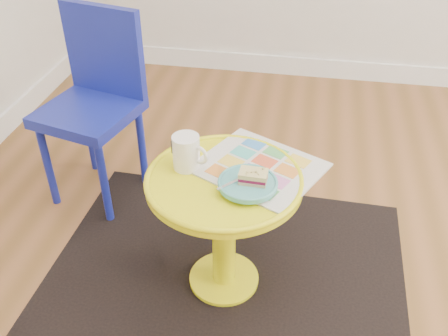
% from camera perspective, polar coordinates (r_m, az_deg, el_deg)
% --- Properties ---
extents(room_walls, '(4.00, 4.00, 4.00)m').
position_cam_1_polar(room_walls, '(2.51, -3.92, 3.10)').
color(room_walls, silver).
rests_on(room_walls, ground).
extents(rug, '(1.33, 1.13, 0.01)m').
position_cam_1_polar(rug, '(1.88, -0.00, -12.66)').
color(rug, black).
rests_on(rug, ground).
extents(side_table, '(0.50, 0.50, 0.47)m').
position_cam_1_polar(side_table, '(1.64, -0.00, -4.89)').
color(side_table, yellow).
rests_on(side_table, ground).
extents(chair, '(0.43, 0.43, 0.80)m').
position_cam_1_polar(chair, '(2.13, -14.45, 8.11)').
color(chair, '#162195').
rests_on(chair, ground).
extents(newspaper, '(0.47, 0.45, 0.01)m').
position_cam_1_polar(newspaper, '(1.61, 4.02, 0.11)').
color(newspaper, silver).
rests_on(newspaper, side_table).
extents(mug, '(0.12, 0.09, 0.11)m').
position_cam_1_polar(mug, '(1.58, -4.27, 1.90)').
color(mug, white).
rests_on(mug, side_table).
extents(plate, '(0.18, 0.18, 0.02)m').
position_cam_1_polar(plate, '(1.51, 2.73, -1.82)').
color(plate, '#52AFAE').
rests_on(plate, newspaper).
extents(cake_slice, '(0.09, 0.06, 0.04)m').
position_cam_1_polar(cake_slice, '(1.49, 3.36, -0.98)').
color(cake_slice, '#D3BC8C').
rests_on(cake_slice, plate).
extents(fork, '(0.11, 0.12, 0.00)m').
position_cam_1_polar(fork, '(1.51, 1.57, -1.39)').
color(fork, silver).
rests_on(fork, plate).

